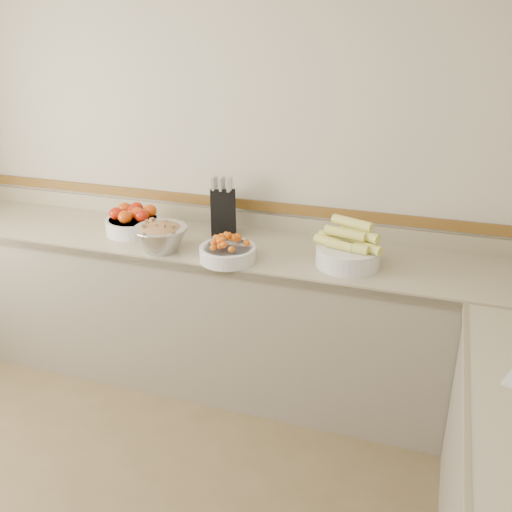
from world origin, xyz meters
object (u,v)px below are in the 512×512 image
(corn_bowl, at_px, (349,251))
(rhubarb_bowl, at_px, (161,236))
(knife_block, at_px, (223,211))
(tomato_bowl, at_px, (133,221))
(cherry_tomato_bowl, at_px, (228,251))

(corn_bowl, height_order, rhubarb_bowl, corn_bowl)
(knife_block, height_order, corn_bowl, knife_block)
(tomato_bowl, distance_m, corn_bowl, 1.32)
(knife_block, bearing_deg, corn_bowl, -15.94)
(cherry_tomato_bowl, bearing_deg, rhubarb_bowl, 178.45)
(cherry_tomato_bowl, xyz_separation_m, corn_bowl, (0.62, 0.14, 0.03))
(tomato_bowl, xyz_separation_m, cherry_tomato_bowl, (0.69, -0.22, -0.02))
(knife_block, relative_size, corn_bowl, 0.97)
(corn_bowl, bearing_deg, knife_block, 164.06)
(tomato_bowl, xyz_separation_m, corn_bowl, (1.31, -0.08, 0.01))
(knife_block, height_order, cherry_tomato_bowl, knife_block)
(knife_block, height_order, rhubarb_bowl, knife_block)
(knife_block, height_order, tomato_bowl, knife_block)
(tomato_bowl, height_order, rhubarb_bowl, rhubarb_bowl)
(rhubarb_bowl, bearing_deg, tomato_bowl, 144.36)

